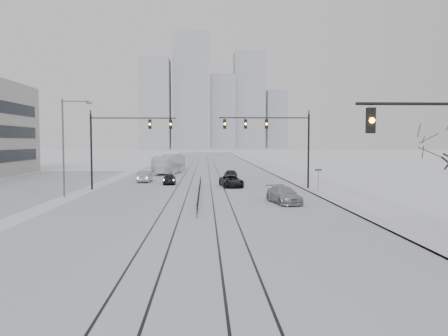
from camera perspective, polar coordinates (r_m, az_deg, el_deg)
road at (r=70.96m, az=-2.92°, el=-0.64°), size 22.00×260.00×0.02m
sidewalk_east at (r=72.12m, az=7.87°, el=-0.54°), size 5.00×260.00×0.16m
curb at (r=71.72m, az=5.95°, el=-0.57°), size 0.10×260.00×0.12m
parking_strip at (r=50.44m, az=-26.54°, el=-2.69°), size 14.00×60.00×0.03m
tram_rails at (r=51.03m, az=-3.09°, el=-2.25°), size 5.30×180.00×0.01m
skyline at (r=285.57m, az=-1.58°, el=8.64°), size 96.00×48.00×72.00m
traffic_mast_ne at (r=46.39m, az=6.97°, el=4.25°), size 9.60×0.37×8.00m
traffic_mast_nw at (r=47.64m, az=-13.49°, el=3.94°), size 9.10×0.37×8.00m
street_light_west at (r=42.72m, az=-19.89°, el=3.39°), size 2.73×0.25×9.00m
median_fence at (r=41.03m, az=-3.24°, el=-2.95°), size 0.06×24.00×1.00m
street_sign at (r=44.36m, az=12.22°, el=-1.14°), size 0.70×0.06×2.40m
sedan_sb_inner at (r=52.49m, az=-7.14°, el=-1.45°), size 1.65×3.75×1.26m
sedan_sb_outer at (r=55.79m, az=-10.30°, el=-1.12°), size 1.54×4.23×1.38m
sedan_nb_front at (r=48.98m, az=0.96°, el=-1.75°), size 2.80×4.93×1.30m
sedan_nb_right at (r=36.47m, az=7.82°, el=-3.54°), size 2.77×5.00×1.37m
sedan_nb_far at (r=58.02m, az=0.84°, el=-0.90°), size 2.31×4.20×1.35m
box_truck at (r=69.55m, az=-7.14°, el=0.49°), size 4.56×11.10×3.01m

